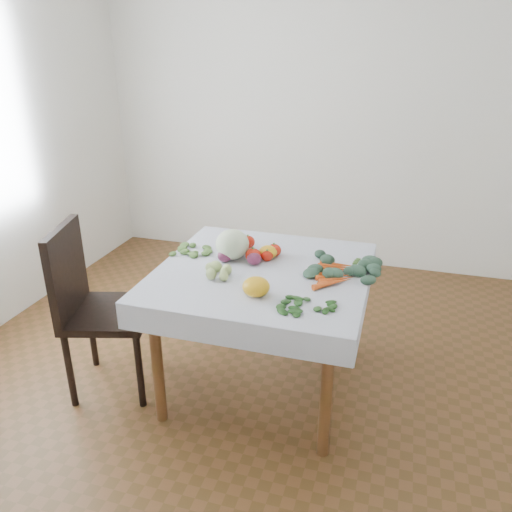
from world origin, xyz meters
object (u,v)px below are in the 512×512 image
at_px(cabbage, 232,244).
at_px(carrot_bunch, 336,274).
at_px(table, 263,286).
at_px(chair, 91,299).
at_px(heirloom_back, 268,252).

bearing_deg(cabbage, carrot_bunch, -7.12).
bearing_deg(table, carrot_bunch, 3.64).
bearing_deg(chair, heirloom_back, 25.31).
height_order(cabbage, carrot_bunch, cabbage).
bearing_deg(carrot_bunch, table, -176.36).
height_order(chair, cabbage, chair).
relative_size(cabbage, heirloom_back, 1.78).
bearing_deg(chair, cabbage, 27.24).
relative_size(table, carrot_bunch, 2.83).
bearing_deg(heirloom_back, chair, -154.69).
bearing_deg(table, heirloom_back, 94.98).
bearing_deg(table, cabbage, 154.24).
relative_size(table, cabbage, 5.28).
bearing_deg(carrot_bunch, heirloom_back, 161.49).
height_order(cabbage, heirloom_back, cabbage).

